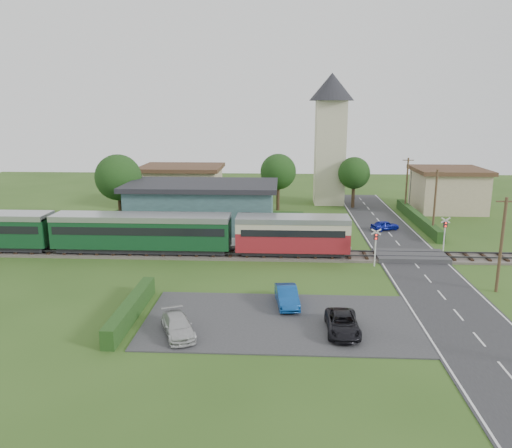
{
  "coord_description": "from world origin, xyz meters",
  "views": [
    {
      "loc": [
        -1.5,
        -41.15,
        13.11
      ],
      "look_at": [
        -3.87,
        4.0,
        2.52
      ],
      "focal_mm": 35.0,
      "sensor_mm": 36.0,
      "label": 1
    }
  ],
  "objects_px": {
    "house_east": "(448,189)",
    "pedestrian_near": "(264,235)",
    "car_park_dark": "(342,323)",
    "equipment_hut": "(112,227)",
    "station_building": "(202,207)",
    "church_tower": "(331,129)",
    "crossing_signal_near": "(376,242)",
    "crossing_signal_far": "(445,229)",
    "house_west": "(182,186)",
    "car_on_road": "(385,225)",
    "car_park_silver": "(178,326)",
    "pedestrian_far": "(151,231)",
    "car_park_blue": "(287,296)",
    "train": "(107,231)"
  },
  "relations": [
    {
      "from": "crossing_signal_near",
      "to": "car_park_blue",
      "type": "height_order",
      "value": "crossing_signal_near"
    },
    {
      "from": "car_park_silver",
      "to": "house_east",
      "type": "bearing_deg",
      "value": 31.69
    },
    {
      "from": "house_east",
      "to": "crossing_signal_near",
      "type": "height_order",
      "value": "house_east"
    },
    {
      "from": "house_west",
      "to": "pedestrian_near",
      "type": "distance_m",
      "value": 23.58
    },
    {
      "from": "house_west",
      "to": "pedestrian_near",
      "type": "height_order",
      "value": "house_west"
    },
    {
      "from": "crossing_signal_far",
      "to": "car_on_road",
      "type": "bearing_deg",
      "value": 115.55
    },
    {
      "from": "train",
      "to": "car_park_silver",
      "type": "height_order",
      "value": "train"
    },
    {
      "from": "pedestrian_far",
      "to": "car_park_silver",
      "type": "bearing_deg",
      "value": -157.98
    },
    {
      "from": "station_building",
      "to": "car_park_silver",
      "type": "xyz_separation_m",
      "value": [
        2.5,
        -25.37,
        -2.06
      ]
    },
    {
      "from": "house_west",
      "to": "house_east",
      "type": "xyz_separation_m",
      "value": [
        35.0,
        -1.0,
        0.0
      ]
    },
    {
      "from": "car_park_blue",
      "to": "station_building",
      "type": "bearing_deg",
      "value": 106.92
    },
    {
      "from": "church_tower",
      "to": "crossing_signal_near",
      "type": "xyz_separation_m",
      "value": [
        1.4,
        -28.41,
        -8.08
      ]
    },
    {
      "from": "house_east",
      "to": "pedestrian_far",
      "type": "xyz_separation_m",
      "value": [
        -34.31,
        -18.41,
        -1.48
      ]
    },
    {
      "from": "church_tower",
      "to": "crossing_signal_near",
      "type": "bearing_deg",
      "value": -87.18
    },
    {
      "from": "equipment_hut",
      "to": "station_building",
      "type": "relative_size",
      "value": 0.16
    },
    {
      "from": "house_east",
      "to": "pedestrian_near",
      "type": "height_order",
      "value": "house_east"
    },
    {
      "from": "station_building",
      "to": "car_park_blue",
      "type": "relative_size",
      "value": 4.14
    },
    {
      "from": "equipment_hut",
      "to": "car_park_dark",
      "type": "xyz_separation_m",
      "value": [
        20.18,
        -18.75,
        -1.1
      ]
    },
    {
      "from": "car_park_blue",
      "to": "house_west",
      "type": "bearing_deg",
      "value": 105.36
    },
    {
      "from": "equipment_hut",
      "to": "train",
      "type": "distance_m",
      "value": 3.31
    },
    {
      "from": "pedestrian_far",
      "to": "house_east",
      "type": "bearing_deg",
      "value": -58.6
    },
    {
      "from": "car_park_dark",
      "to": "car_park_blue",
      "type": "bearing_deg",
      "value": 129.17
    },
    {
      "from": "house_east",
      "to": "car_on_road",
      "type": "xyz_separation_m",
      "value": [
        -10.22,
        -11.62,
        -2.21
      ]
    },
    {
      "from": "house_west",
      "to": "house_east",
      "type": "height_order",
      "value": "same"
    },
    {
      "from": "station_building",
      "to": "church_tower",
      "type": "height_order",
      "value": "church_tower"
    },
    {
      "from": "crossing_signal_far",
      "to": "car_park_blue",
      "type": "height_order",
      "value": "crossing_signal_far"
    },
    {
      "from": "crossing_signal_near",
      "to": "pedestrian_far",
      "type": "distance_m",
      "value": 21.58
    },
    {
      "from": "crossing_signal_near",
      "to": "car_park_blue",
      "type": "xyz_separation_m",
      "value": [
        -7.47,
        -9.09,
        -1.42
      ]
    },
    {
      "from": "train",
      "to": "church_tower",
      "type": "xyz_separation_m",
      "value": [
        22.29,
        26.0,
        8.05
      ]
    },
    {
      "from": "station_building",
      "to": "crossing_signal_far",
      "type": "xyz_separation_m",
      "value": [
        23.6,
        -6.6,
        -0.55
      ]
    },
    {
      "from": "train",
      "to": "house_east",
      "type": "xyz_separation_m",
      "value": [
        37.29,
        22.0,
        0.62
      ]
    },
    {
      "from": "crossing_signal_far",
      "to": "car_park_dark",
      "type": "height_order",
      "value": "crossing_signal_far"
    },
    {
      "from": "car_park_silver",
      "to": "pedestrian_far",
      "type": "xyz_separation_m",
      "value": [
        -6.81,
        19.97,
        0.68
      ]
    },
    {
      "from": "house_west",
      "to": "car_park_silver",
      "type": "bearing_deg",
      "value": -79.22
    },
    {
      "from": "crossing_signal_near",
      "to": "crossing_signal_far",
      "type": "relative_size",
      "value": 1.0
    },
    {
      "from": "car_park_silver",
      "to": "pedestrian_far",
      "type": "relative_size",
      "value": 2.23
    },
    {
      "from": "train",
      "to": "church_tower",
      "type": "distance_m",
      "value": 35.18
    },
    {
      "from": "car_park_dark",
      "to": "train",
      "type": "bearing_deg",
      "value": 141.83
    },
    {
      "from": "car_park_silver",
      "to": "car_on_road",
      "type": "bearing_deg",
      "value": 34.47
    },
    {
      "from": "train",
      "to": "car_on_road",
      "type": "bearing_deg",
      "value": 20.99
    },
    {
      "from": "house_west",
      "to": "crossing_signal_near",
      "type": "xyz_separation_m",
      "value": [
        21.4,
        -25.41,
        -0.65
      ]
    },
    {
      "from": "station_building",
      "to": "pedestrian_near",
      "type": "bearing_deg",
      "value": -42.43
    },
    {
      "from": "equipment_hut",
      "to": "pedestrian_far",
      "type": "bearing_deg",
      "value": 6.08
    },
    {
      "from": "house_east",
      "to": "pedestrian_near",
      "type": "relative_size",
      "value": 5.35
    },
    {
      "from": "car_park_blue",
      "to": "pedestrian_near",
      "type": "height_order",
      "value": "pedestrian_near"
    },
    {
      "from": "house_west",
      "to": "crossing_signal_far",
      "type": "height_order",
      "value": "house_west"
    },
    {
      "from": "car_park_dark",
      "to": "equipment_hut",
      "type": "bearing_deg",
      "value": 137.55
    },
    {
      "from": "station_building",
      "to": "crossing_signal_far",
      "type": "relative_size",
      "value": 4.88
    },
    {
      "from": "station_building",
      "to": "crossing_signal_near",
      "type": "relative_size",
      "value": 4.88
    },
    {
      "from": "train",
      "to": "car_park_silver",
      "type": "xyz_separation_m",
      "value": [
        9.79,
        -16.37,
        -1.54
      ]
    }
  ]
}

